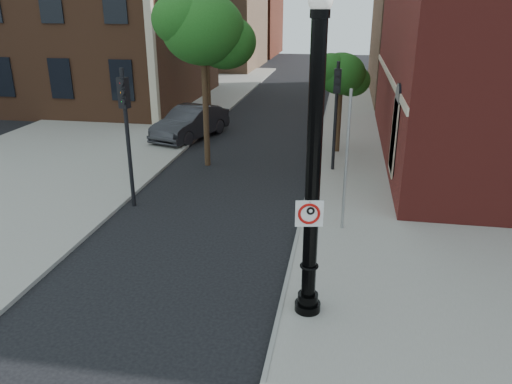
% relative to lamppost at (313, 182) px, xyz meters
% --- Properties ---
extents(ground, '(120.00, 120.00, 0.00)m').
position_rel_lamppost_xyz_m(ground, '(-2.64, -0.70, -3.10)').
color(ground, black).
rests_on(ground, ground).
extents(sidewalk_right, '(8.00, 60.00, 0.12)m').
position_rel_lamppost_xyz_m(sidewalk_right, '(3.36, 9.30, -3.04)').
color(sidewalk_right, gray).
rests_on(sidewalk_right, ground).
extents(sidewalk_left, '(10.00, 50.00, 0.12)m').
position_rel_lamppost_xyz_m(sidewalk_left, '(-11.64, 17.30, -3.04)').
color(sidewalk_left, gray).
rests_on(sidewalk_left, ground).
extents(curb_edge, '(0.10, 60.00, 0.14)m').
position_rel_lamppost_xyz_m(curb_edge, '(-0.59, 9.30, -3.03)').
color(curb_edge, gray).
rests_on(curb_edge, ground).
extents(bg_building_tan_a, '(12.00, 12.00, 12.00)m').
position_rel_lamppost_xyz_m(bg_building_tan_a, '(-14.64, 43.30, 2.90)').
color(bg_building_tan_a, '#89674B').
rests_on(bg_building_tan_a, ground).
extents(bg_building_red, '(12.00, 12.00, 10.00)m').
position_rel_lamppost_xyz_m(bg_building_red, '(-14.64, 57.30, 1.90)').
color(bg_building_red, maroon).
rests_on(bg_building_red, ground).
extents(lamppost, '(0.57, 0.57, 6.72)m').
position_rel_lamppost_xyz_m(lamppost, '(0.00, 0.00, 0.00)').
color(lamppost, black).
rests_on(lamppost, ground).
extents(no_parking_sign, '(0.56, 0.14, 0.57)m').
position_rel_lamppost_xyz_m(no_parking_sign, '(-0.03, -0.17, -0.60)').
color(no_parking_sign, white).
rests_on(no_parking_sign, ground).
extents(parked_car, '(3.05, 5.18, 1.61)m').
position_rel_lamppost_xyz_m(parked_car, '(-7.03, 14.24, -2.29)').
color(parked_car, '#28282D').
rests_on(parked_car, ground).
extents(traffic_signal_left, '(0.33, 0.39, 4.57)m').
position_rel_lamppost_xyz_m(traffic_signal_left, '(-6.29, 5.26, -0.02)').
color(traffic_signal_left, black).
rests_on(traffic_signal_left, ground).
extents(traffic_signal_right, '(0.28, 0.36, 4.38)m').
position_rel_lamppost_xyz_m(traffic_signal_right, '(0.20, 10.09, -0.15)').
color(traffic_signal_right, black).
rests_on(traffic_signal_right, ground).
extents(utility_pole, '(0.09, 0.09, 4.26)m').
position_rel_lamppost_xyz_m(utility_pole, '(0.67, 4.47, -0.97)').
color(utility_pole, '#999999').
rests_on(utility_pole, ground).
extents(street_tree_a, '(3.81, 3.44, 6.86)m').
position_rel_lamppost_xyz_m(street_tree_a, '(-4.99, 10.15, 2.32)').
color(street_tree_a, black).
rests_on(street_tree_a, ground).
extents(street_tree_b, '(3.07, 2.77, 5.52)m').
position_rel_lamppost_xyz_m(street_tree_b, '(-7.53, 19.79, 1.26)').
color(street_tree_b, black).
rests_on(street_tree_b, ground).
extents(street_tree_c, '(2.48, 2.24, 4.47)m').
position_rel_lamppost_xyz_m(street_tree_c, '(0.32, 12.83, 0.42)').
color(street_tree_c, black).
rests_on(street_tree_c, ground).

